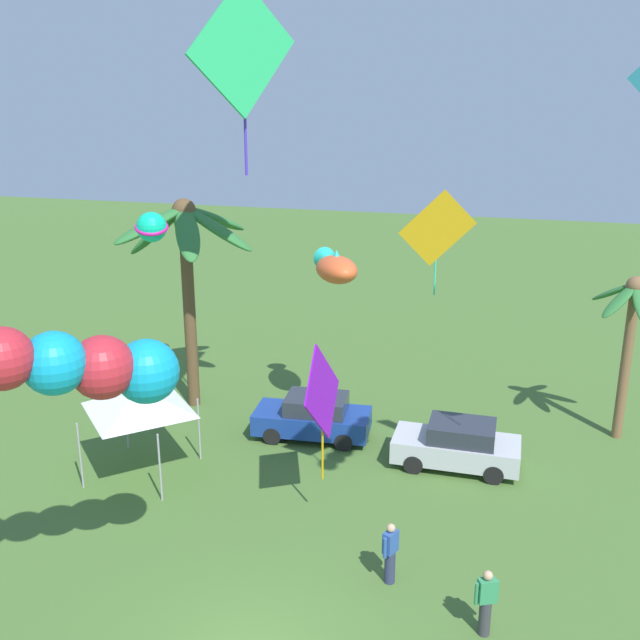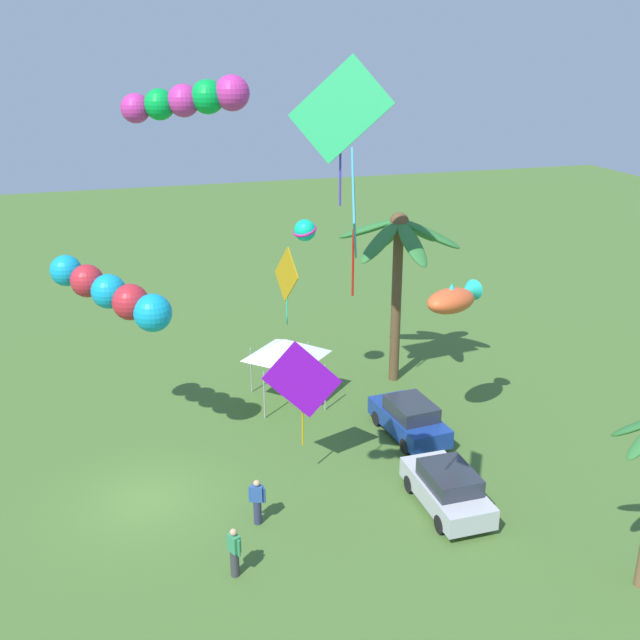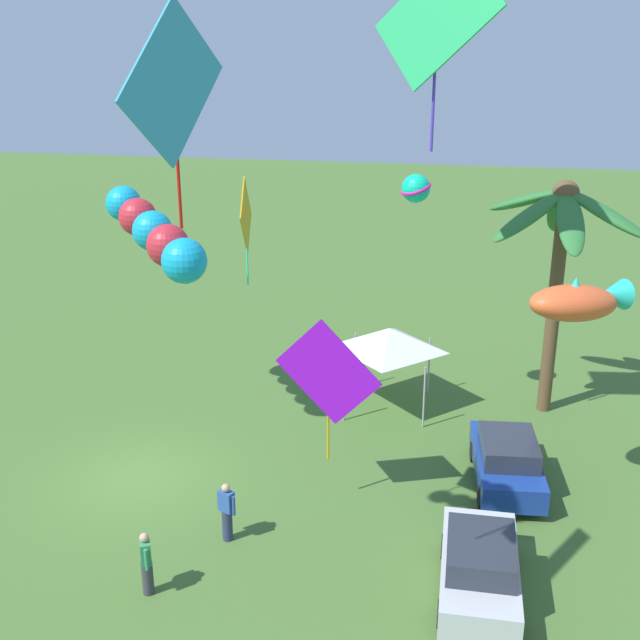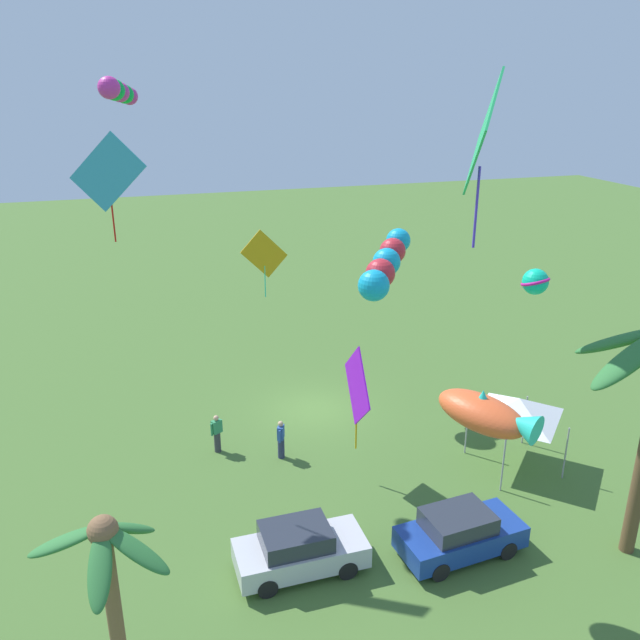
% 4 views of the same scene
% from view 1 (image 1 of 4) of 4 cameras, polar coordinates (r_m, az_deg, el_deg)
% --- Properties ---
extents(palm_tree_0, '(2.97, 2.87, 5.65)m').
position_cam_1_polar(palm_tree_0, '(25.67, 23.27, -0.01)').
color(palm_tree_0, brown).
rests_on(palm_tree_0, ground).
extents(palm_tree_1, '(4.88, 5.01, 7.77)m').
position_cam_1_polar(palm_tree_1, '(26.24, -10.48, 5.91)').
color(palm_tree_1, brown).
rests_on(palm_tree_1, ground).
extents(parked_car_0, '(3.92, 1.77, 1.51)m').
position_cam_1_polar(parked_car_0, '(23.35, 10.75, -9.62)').
color(parked_car_0, '#BCBCC1').
rests_on(parked_car_0, ground).
extents(parked_car_1, '(4.04, 2.05, 1.51)m').
position_cam_1_polar(parked_car_1, '(24.82, -0.54, -7.62)').
color(parked_car_1, navy).
rests_on(parked_car_1, ground).
extents(spectator_0, '(0.36, 0.51, 1.59)m').
position_cam_1_polar(spectator_0, '(18.12, 5.55, -17.75)').
color(spectator_0, '#2D3351').
rests_on(spectator_0, ground).
extents(spectator_1, '(0.50, 0.38, 1.59)m').
position_cam_1_polar(spectator_1, '(17.01, 12.92, -20.81)').
color(spectator_1, '#38383D').
rests_on(spectator_1, ground).
extents(festival_tent, '(2.86, 2.86, 2.85)m').
position_cam_1_polar(festival_tent, '(22.54, -14.09, -6.06)').
color(festival_tent, '#9E9EA3').
rests_on(festival_tent, ground).
extents(kite_tube_0, '(3.46, 3.97, 2.33)m').
position_cam_1_polar(kite_tube_0, '(14.48, -19.28, -3.31)').
color(kite_tube_0, '#119FD0').
extents(kite_diamond_1, '(1.81, 3.32, 5.14)m').
position_cam_1_polar(kite_diamond_1, '(20.51, -6.08, 20.34)').
color(kite_diamond_1, '#27B561').
extents(kite_diamond_3, '(1.65, 0.27, 2.32)m').
position_cam_1_polar(kite_diamond_3, '(15.93, 9.20, 7.03)').
color(kite_diamond_3, '#CC9411').
extents(kite_ball_4, '(1.29, 1.28, 0.87)m').
position_cam_1_polar(kite_ball_4, '(21.48, -13.11, 7.13)').
color(kite_ball_4, '#0DCD9A').
extents(kite_diamond_5, '(0.28, 2.82, 3.93)m').
position_cam_1_polar(kite_diamond_5, '(18.99, 0.20, -5.90)').
color(kite_diamond_5, purple).
extents(kite_fish_7, '(2.40, 2.98, 1.23)m').
position_cam_1_polar(kite_fish_7, '(24.39, 1.19, 4.15)').
color(kite_fish_7, '#EE5B2B').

